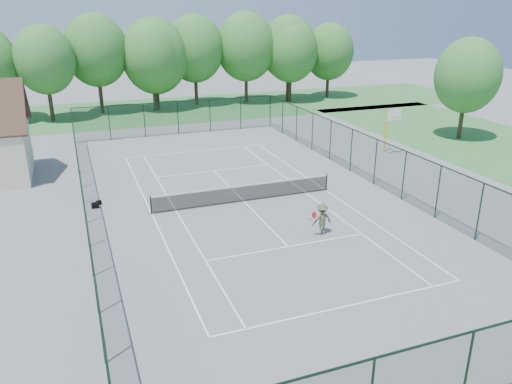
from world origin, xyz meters
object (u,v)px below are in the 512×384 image
at_px(tennis_net, 244,193).
at_px(basketball_goal, 390,122).
at_px(tennis_player, 322,219).
at_px(sports_bag_a, 95,205).

relative_size(tennis_net, basketball_goal, 3.04).
bearing_deg(tennis_player, sports_bag_a, 143.75).
bearing_deg(basketball_goal, tennis_player, -136.02).
distance_m(tennis_net, sports_bag_a, 8.64).
bearing_deg(tennis_net, sports_bag_a, 166.15).
bearing_deg(basketball_goal, tennis_net, -157.50).
relative_size(tennis_net, sports_bag_a, 27.05).
distance_m(tennis_net, tennis_player, 6.08).
height_order(basketball_goal, tennis_player, basketball_goal).
xyz_separation_m(tennis_net, sports_bag_a, (-8.38, 2.07, -0.41)).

